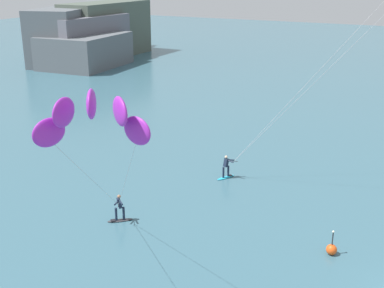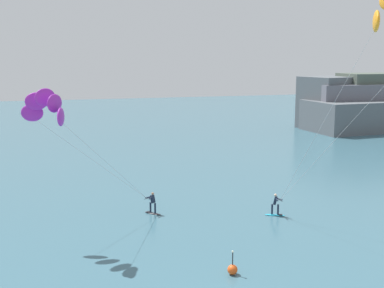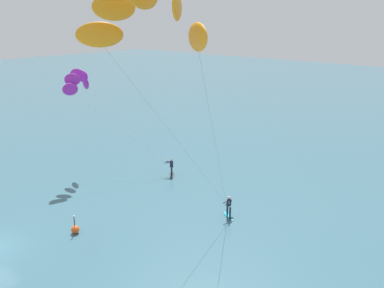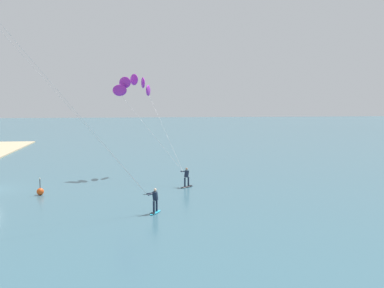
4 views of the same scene
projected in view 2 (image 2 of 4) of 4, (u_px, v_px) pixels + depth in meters
The scene contains 3 objects.
kitesurfer_nearshore at pixel (52, 113), 31.10m from camera, with size 9.59×7.24×9.88m.
marker_buoy at pixel (232, 269), 27.80m from camera, with size 0.56×0.56×1.38m.
distant_headland at pixel (368, 103), 84.53m from camera, with size 27.28×18.20×8.89m.
Camera 2 is at (-6.96, -19.66, 11.86)m, focal length 47.65 mm.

